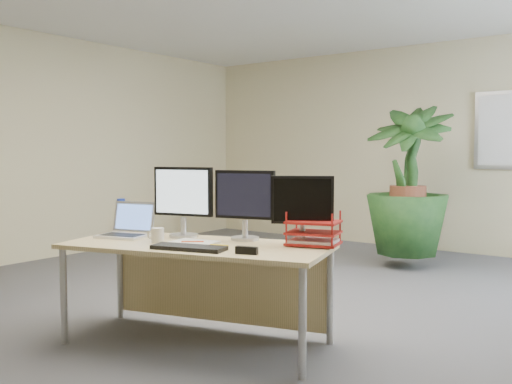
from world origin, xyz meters
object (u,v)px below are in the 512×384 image
Objects in this scene: monitor_left at (183,197)px; desk at (203,262)px; monitor_right at (245,200)px; laptop at (128,228)px; floor_plant at (408,200)px.

desk is at bearing -16.86° from monitor_left.
monitor_right is 0.90m from laptop.
desk is 3.21m from floor_plant.
laptop reaches higher than desk.
monitor_right reaches higher than laptop.
desk is 3.93× the size of monitor_right.
floor_plant is at bearing 76.82° from laptop.
laptop is (-0.79, -0.37, -0.22)m from monitor_right.
laptop is at bearing -167.90° from desk.
floor_plant is 3.16m from monitor_left.
laptop is at bearing -155.17° from monitor_right.
desk is 0.51m from monitor_right.
desk is at bearing 12.10° from laptop.
monitor_left is at bearing -97.71° from floor_plant.
monitor_right reaches higher than desk.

